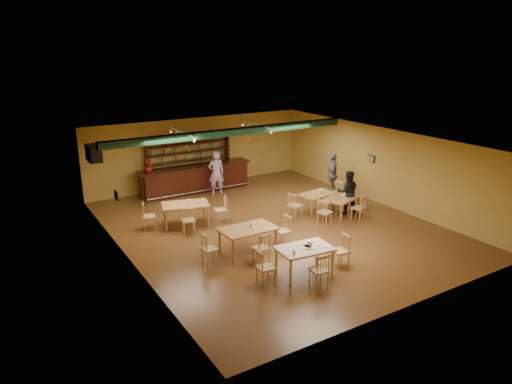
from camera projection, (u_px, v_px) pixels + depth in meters
floor at (273, 227)px, 16.20m from camera, size 12.00×12.00×0.00m
ceiling_beam at (233, 132)px, 17.62m from camera, size 10.00×0.30×0.25m
track_rail_left at (182, 132)px, 17.20m from camera, size 0.05×2.50×0.05m
track_rail_right at (256, 125)px, 18.78m from camera, size 0.05×2.50×0.05m
ac_unit at (94, 153)px, 16.54m from camera, size 0.34×0.70×0.48m
picture_left at (116, 195)px, 14.04m from camera, size 0.04×0.34×0.28m
picture_right at (371, 159)px, 18.56m from camera, size 0.04×0.34×0.28m
bar_counter at (195, 179)px, 19.95m from camera, size 4.92×0.85×1.13m
back_bar_hutch at (189, 162)px, 20.29m from camera, size 3.80×0.40×2.28m
poinsettia at (148, 166)px, 18.70m from camera, size 0.38×0.38×0.52m
dining_table_a at (186, 215)px, 16.22m from camera, size 1.78×1.34×0.79m
dining_table_b at (316, 202)px, 17.69m from camera, size 1.46×1.00×0.68m
dining_table_c at (248, 241)px, 14.01m from camera, size 1.65×1.00×0.82m
dining_table_d at (342, 206)px, 17.16m from camera, size 1.60×1.25×0.70m
near_table at (304, 261)px, 12.75m from camera, size 1.55×1.08×0.79m
pizza_tray at (308, 247)px, 12.68m from camera, size 0.47×0.47×0.01m
parmesan_shaker at (294, 252)px, 12.25m from camera, size 0.08×0.08×0.11m
napkin_stack at (311, 242)px, 12.98m from camera, size 0.23×0.20×0.03m
pizza_server at (311, 244)px, 12.80m from camera, size 0.30×0.28×0.00m
side_plate at (327, 246)px, 12.74m from camera, size 0.24×0.24×0.01m
patron_bar at (216, 173)px, 19.46m from camera, size 0.76×0.59×1.84m
patron_right_a at (348, 192)px, 17.29m from camera, size 0.99×0.94×1.62m
patron_right_b at (332, 175)px, 19.22m from camera, size 1.07×1.09×1.83m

